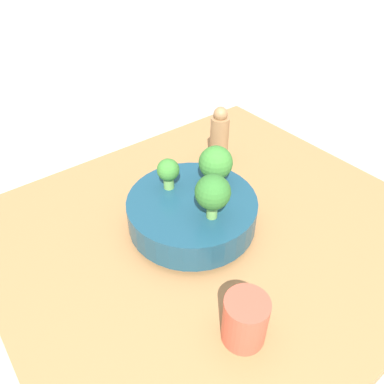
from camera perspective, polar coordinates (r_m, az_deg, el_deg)
ground_plane at (r=0.84m, az=3.14°, el=-7.57°), size 6.00×6.00×0.00m
table at (r=0.83m, az=3.20°, el=-6.42°), size 0.88×0.79×0.05m
bowl at (r=0.78m, az=0.00°, el=-3.05°), size 0.27×0.27×0.08m
broccoli_floret_right at (r=0.77m, az=3.63°, el=4.41°), size 0.07×0.07×0.09m
broccoli_floret_front at (r=0.68m, az=3.18°, el=-0.16°), size 0.07×0.07×0.09m
broccoli_floret_back at (r=0.76m, az=-3.64°, el=3.17°), size 0.05×0.05×0.07m
cup at (r=0.62m, az=8.08°, el=-18.73°), size 0.07×0.07×0.09m
pepper_mill at (r=0.96m, az=4.19°, el=8.30°), size 0.05×0.05×0.16m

